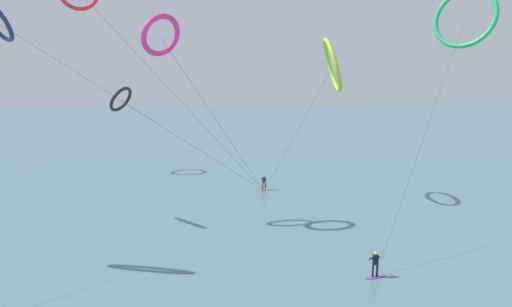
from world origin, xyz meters
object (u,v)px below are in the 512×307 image
object	(u,v)px
kite_magenta	(161,36)
kite_charcoal	(121,99)
kite_lime	(332,65)
surfer_violet	(375,266)
surfer_amber	(264,184)
kite_emerald	(465,18)

from	to	relation	value
kite_magenta	kite_charcoal	bearing A→B (deg)	-111.74
kite_lime	kite_magenta	distance (m)	17.24
surfer_violet	kite_charcoal	xyz separation A→B (m)	(-14.67, 37.08, 8.93)
kite_charcoal	kite_magenta	xyz separation A→B (m)	(3.29, -23.78, 5.84)
kite_charcoal	kite_magenta	bearing A→B (deg)	43.58
surfer_violet	surfer_amber	distance (m)	22.95
surfer_amber	kite_emerald	bearing A→B (deg)	-18.17
surfer_violet	kite_emerald	xyz separation A→B (m)	(13.41, 9.18, 16.52)
surfer_violet	kite_lime	size ratio (longest dim) A/B	0.10
surfer_violet	surfer_amber	xyz separation A→B (m)	(0.16, 22.95, 0.00)
kite_emerald	kite_magenta	size ratio (longest dim) A/B	1.16
kite_lime	surfer_violet	bearing A→B (deg)	-177.56
surfer_amber	kite_emerald	size ratio (longest dim) A/B	0.09
surfer_violet	kite_magenta	world-z (taller)	kite_magenta
kite_emerald	kite_charcoal	distance (m)	40.31
kite_charcoal	kite_magenta	size ratio (longest dim) A/B	0.98
surfer_amber	kite_charcoal	xyz separation A→B (m)	(-14.83, 14.13, 8.93)
surfer_amber	kite_magenta	size ratio (longest dim) A/B	0.10
surfer_amber	kite_magenta	distance (m)	21.09
kite_charcoal	kite_lime	bearing A→B (deg)	80.85
kite_emerald	surfer_amber	bearing A→B (deg)	-166.86
surfer_amber	kite_lime	size ratio (longest dim) A/B	0.10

